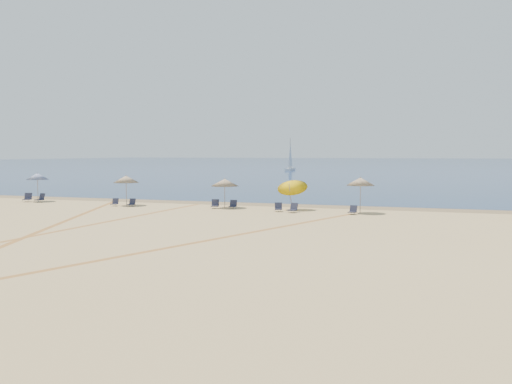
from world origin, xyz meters
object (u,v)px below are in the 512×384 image
(umbrella_1, at_px, (126,179))
(chair_4, at_px, (215,204))
(umbrella_0, at_px, (37,176))
(umbrella_3, at_px, (292,184))
(chair_8, at_px, (353,210))
(sailboat_1, at_px, (290,161))
(umbrella_4, at_px, (360,181))
(chair_2, at_px, (115,203))
(chair_3, at_px, (132,203))
(umbrella_2, at_px, (225,182))
(chair_0, at_px, (28,198))
(chair_5, at_px, (233,205))
(chair_6, at_px, (278,208))
(chair_1, at_px, (40,198))
(chair_7, at_px, (293,208))

(umbrella_1, xyz_separation_m, chair_4, (7.57, 0.07, -1.79))
(umbrella_0, xyz_separation_m, umbrella_1, (9.13, -0.74, -0.07))
(umbrella_3, bearing_deg, umbrella_1, -176.81)
(umbrella_3, relative_size, chair_8, 3.89)
(sailboat_1, bearing_deg, umbrella_4, -72.89)
(umbrella_4, xyz_separation_m, chair_2, (-18.96, -0.87, -1.93))
(umbrella_0, distance_m, chair_3, 10.27)
(umbrella_3, relative_size, sailboat_1, 0.34)
(umbrella_2, bearing_deg, chair_3, -169.66)
(umbrella_3, height_order, chair_3, umbrella_3)
(sailboat_1, bearing_deg, umbrella_1, -84.53)
(chair_0, height_order, chair_4, chair_0)
(umbrella_1, relative_size, chair_3, 3.94)
(chair_5, xyz_separation_m, chair_6, (3.77, -0.89, -0.00))
(chair_0, relative_size, chair_4, 1.15)
(chair_8, xyz_separation_m, sailboat_1, (-26.55, 87.45, 2.08))
(chair_0, bearing_deg, chair_1, -20.16)
(chair_7, relative_size, sailboat_1, 0.10)
(umbrella_4, xyz_separation_m, chair_5, (-9.42, 0.09, -1.91))
(chair_2, bearing_deg, chair_0, 162.67)
(umbrella_3, bearing_deg, umbrella_0, -179.98)
(umbrella_0, bearing_deg, chair_2, -9.35)
(umbrella_2, height_order, chair_2, umbrella_2)
(umbrella_3, xyz_separation_m, umbrella_4, (4.99, -0.54, 0.32))
(sailboat_1, bearing_deg, chair_3, -84.01)
(chair_5, bearing_deg, umbrella_0, 172.64)
(chair_0, distance_m, chair_6, 22.48)
(umbrella_0, distance_m, umbrella_4, 27.47)
(chair_2, height_order, chair_8, chair_8)
(chair_1, bearing_deg, sailboat_1, 104.59)
(chair_6, relative_size, sailboat_1, 0.09)
(chair_3, bearing_deg, chair_0, 173.05)
(umbrella_1, height_order, umbrella_2, umbrella_1)
(umbrella_1, height_order, chair_2, umbrella_1)
(umbrella_2, relative_size, sailboat_1, 0.29)
(chair_6, xyz_separation_m, sailboat_1, (-21.28, 87.29, 2.07))
(chair_7, bearing_deg, chair_2, -165.25)
(umbrella_2, height_order, chair_4, umbrella_2)
(umbrella_0, height_order, chair_2, umbrella_0)
(chair_6, bearing_deg, chair_8, -18.46)
(chair_4, bearing_deg, umbrella_1, 165.45)
(chair_4, relative_size, chair_6, 1.06)
(chair_5, bearing_deg, umbrella_3, -0.09)
(chair_7, bearing_deg, chair_6, 179.84)
(chair_2, bearing_deg, umbrella_4, -9.19)
(chair_0, height_order, chair_1, same)
(umbrella_2, distance_m, chair_8, 10.09)
(umbrella_2, xyz_separation_m, chair_4, (-0.55, -0.60, -1.63))
(chair_0, distance_m, chair_4, 17.34)
(chair_7, bearing_deg, chair_3, -165.40)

